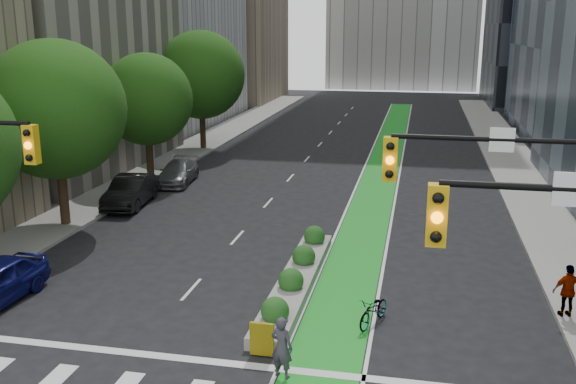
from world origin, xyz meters
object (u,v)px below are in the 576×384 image
at_px(pedestrian_far, 568,291).
at_px(bicycle, 374,310).
at_px(parked_car_left_far, 178,172).
at_px(median_planter, 297,277).
at_px(parked_car_left_mid, 131,191).
at_px(cyclist, 282,347).

bearing_deg(pedestrian_far, bicycle, 0.94).
height_order(bicycle, parked_car_left_far, parked_car_left_far).
relative_size(median_planter, pedestrian_far, 5.87).
xyz_separation_m(bicycle, parked_car_left_mid, (-13.70, 11.45, 0.32)).
height_order(parked_car_left_far, pedestrian_far, pedestrian_far).
distance_m(parked_car_left_far, pedestrian_far, 24.47).
relative_size(cyclist, parked_car_left_mid, 0.37).
xyz_separation_m(median_planter, bicycle, (3.00, -2.49, 0.11)).
distance_m(bicycle, parked_car_left_far, 21.25).
bearing_deg(cyclist, parked_car_left_far, -43.94).
bearing_deg(median_planter, parked_car_left_mid, 140.06).
bearing_deg(parked_car_left_mid, bicycle, -45.60).
bearing_deg(bicycle, pedestrian_far, 36.12).
height_order(median_planter, parked_car_left_far, parked_car_left_far).
bearing_deg(cyclist, bicycle, -102.59).
bearing_deg(pedestrian_far, parked_car_left_far, -51.69).
bearing_deg(bicycle, median_planter, 162.09).
relative_size(bicycle, pedestrian_far, 1.04).
height_order(median_planter, cyclist, cyclist).
bearing_deg(parked_car_left_far, median_planter, -60.69).
height_order(bicycle, parked_car_left_mid, parked_car_left_mid).
xyz_separation_m(cyclist, pedestrian_far, (8.30, 5.29, 0.14)).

